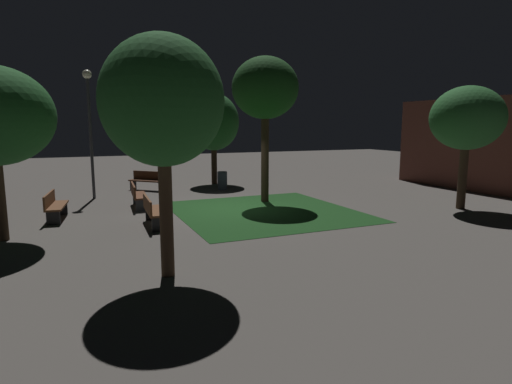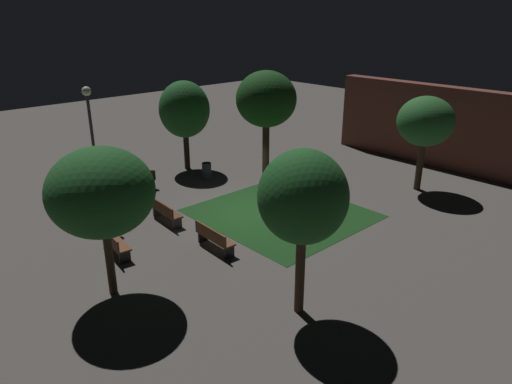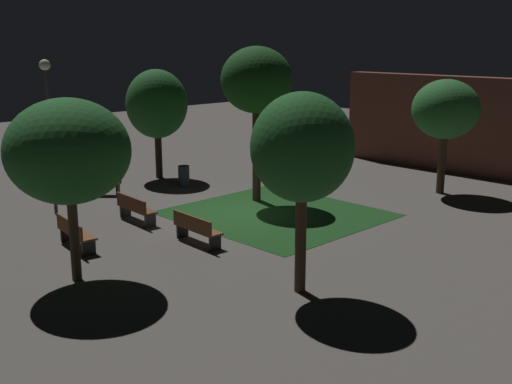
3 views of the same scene
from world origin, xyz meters
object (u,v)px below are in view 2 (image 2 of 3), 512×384
bench_lawn_edge (136,179)px  bench_corner (113,242)px  tree_tall_center (184,110)px  lamp_post_path_center (92,131)px  tree_near_wall (303,198)px  trash_bin (207,171)px  tree_lawn_side (101,193)px  tree_right_canopy (426,122)px  bench_near_trees (165,211)px  tree_left_canopy (266,100)px  bench_front_right (214,237)px

bench_lawn_edge → bench_corner: bearing=-36.1°
tree_tall_center → lamp_post_path_center: 6.42m
tree_near_wall → trash_bin: bearing=155.6°
tree_tall_center → tree_near_wall: bearing=-21.8°
tree_lawn_side → trash_bin: 10.69m
trash_bin → lamp_post_path_center: bearing=-87.9°
tree_right_canopy → tree_lawn_side: bearing=-96.4°
tree_lawn_side → lamp_post_path_center: size_ratio=0.87×
tree_tall_center → bench_lawn_edge: bearing=-76.1°
bench_near_trees → lamp_post_path_center: size_ratio=0.35×
bench_corner → bench_lawn_edge: bearing=143.9°
bench_near_trees → tree_left_canopy: 6.26m
bench_front_right → tree_lawn_side: size_ratio=0.40×
tree_near_wall → tree_left_canopy: size_ratio=0.84×
tree_lawn_side → lamp_post_path_center: 6.53m
tree_near_wall → tree_left_canopy: tree_left_canopy is taller
bench_near_trees → bench_lawn_edge: same height
bench_corner → bench_lawn_edge: same height
tree_near_wall → tree_tall_center: 13.67m
bench_lawn_edge → tree_tall_center: size_ratio=0.35×
bench_lawn_edge → tree_near_wall: size_ratio=0.34×
lamp_post_path_center → tree_lawn_side: bearing=-22.7°
tree_near_wall → tree_right_canopy: bearing=103.6°
bench_near_trees → bench_front_right: 3.15m
tree_left_canopy → lamp_post_path_center: bearing=-119.3°
tree_right_canopy → tree_tall_center: size_ratio=0.95×
tree_left_canopy → bench_near_trees: bearing=-98.5°
bench_lawn_edge → tree_near_wall: tree_near_wall is taller
tree_tall_center → lamp_post_path_center: bearing=-69.0°
bench_corner → tree_lawn_side: size_ratio=0.41×
bench_front_right → lamp_post_path_center: (-5.92, -1.38, 2.99)m
bench_corner → tree_tall_center: (-6.11, 7.35, 2.69)m
tree_tall_center → trash_bin: bearing=-7.5°
bench_near_trees → tree_left_canopy: (0.73, 4.85, 3.90)m
tree_right_canopy → bench_corner: bearing=-105.9°
bench_near_trees → tree_near_wall: 8.19m
trash_bin → bench_front_right: bearing=-35.3°
bench_near_trees → bench_front_right: (3.15, -0.00, 0.00)m
tree_near_wall → tree_left_canopy: bearing=142.4°
tree_lawn_side → lamp_post_path_center: bearing=157.3°
tree_left_canopy → tree_tall_center: tree_left_canopy is taller
tree_right_canopy → lamp_post_path_center: (-7.67, -12.18, 0.24)m
bench_near_trees → tree_left_canopy: bearing=81.5°
tree_lawn_side → trash_bin: bearing=127.1°
bench_near_trees → trash_bin: 5.26m
bench_corner → lamp_post_path_center: lamp_post_path_center is taller
bench_near_trees → tree_tall_center: bearing=137.7°
tree_right_canopy → tree_left_canopy: (-4.17, -5.96, 1.14)m
bench_corner → lamp_post_path_center: bearing=160.4°
bench_front_right → tree_tall_center: bearing=150.7°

